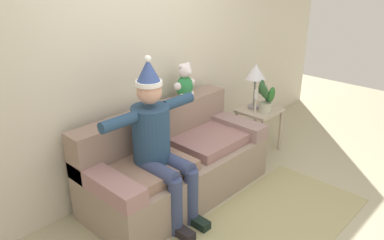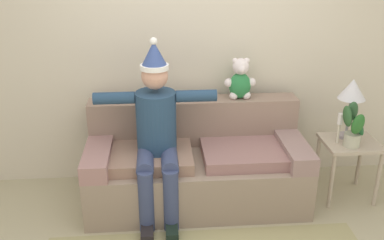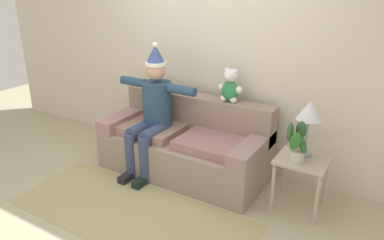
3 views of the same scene
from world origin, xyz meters
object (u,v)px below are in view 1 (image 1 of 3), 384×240
Objects in this scene: couch at (174,163)px; potted_plant at (266,98)px; person_seated at (158,141)px; table_lamp at (256,74)px; teddy_bear at (185,82)px; candle_tall at (256,98)px; side_table at (259,117)px.

couch is 1.41m from potted_plant.
person_seated reaches higher than table_lamp.
potted_plant is (0.91, -0.44, -0.30)m from teddy_bear.
teddy_bear reaches higher than table_lamp.
teddy_bear is at bearing 156.25° from candle_tall.
person_seated reaches higher than side_table.
couch is 5.04× the size of teddy_bear.
table_lamp is 1.41× the size of potted_plant.
side_table is at bearing 65.31° from potted_plant.
person_seated reaches higher than potted_plant.
person_seated is at bearing -174.45° from table_lamp.
candle_tall is at bearing 138.07° from potted_plant.
table_lamp reaches higher than side_table.
candle_tall is at bearing -171.57° from side_table.
potted_plant reaches higher than couch.
side_table is at bearing -82.54° from table_lamp.
table_lamp is (-0.01, 0.09, 0.54)m from side_table.
person_seated is 0.92m from teddy_bear.
table_lamp reaches higher than couch.
couch is 3.43× the size of side_table.
side_table is at bearing -3.62° from couch.
couch is at bearing -148.96° from teddy_bear.
person_seated is 1.68m from potted_plant.
teddy_bear is at bearing 31.04° from couch.
teddy_bear is (0.77, 0.42, 0.28)m from person_seated.
table_lamp is 0.31m from potted_plant.
candle_tall is (0.82, -0.36, -0.31)m from teddy_bear.
person_seated reaches higher than couch.
table_lamp reaches higher than potted_plant.
person_seated is 3.87× the size of potted_plant.
side_table is at bearing -19.66° from teddy_bear.
teddy_bear is at bearing 160.34° from side_table.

